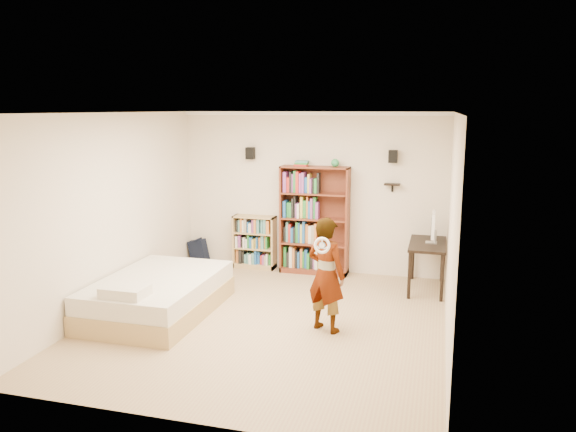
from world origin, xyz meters
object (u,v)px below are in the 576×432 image
(low_bookshelf, at_px, (255,242))
(tall_bookshelf, at_px, (315,220))
(person, at_px, (326,275))
(computer_desk, at_px, (427,266))
(daybed, at_px, (158,291))

(low_bookshelf, bearing_deg, tall_bookshelf, -1.54)
(tall_bookshelf, height_order, person, tall_bookshelf)
(tall_bookshelf, distance_m, computer_desk, 1.99)
(daybed, bearing_deg, computer_desk, 29.83)
(daybed, relative_size, person, 1.48)
(daybed, bearing_deg, low_bookshelf, 77.35)
(tall_bookshelf, relative_size, low_bookshelf, 1.97)
(low_bookshelf, distance_m, person, 3.03)
(tall_bookshelf, height_order, low_bookshelf, tall_bookshelf)
(low_bookshelf, height_order, daybed, low_bookshelf)
(low_bookshelf, relative_size, computer_desk, 0.85)
(tall_bookshelf, bearing_deg, daybed, -123.79)
(low_bookshelf, relative_size, person, 0.63)
(computer_desk, relative_size, daybed, 0.51)
(tall_bookshelf, bearing_deg, person, -74.07)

